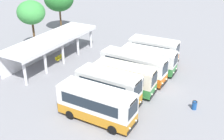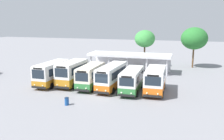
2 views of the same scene
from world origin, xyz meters
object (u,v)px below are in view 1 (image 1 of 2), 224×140
city_bus_second_in_row (109,87)px  waiting_chair_end_by_column (57,59)px  city_bus_nearest_orange (97,103)px  waiting_chair_middle_seat (62,56)px  city_bus_middle_cream (125,77)px  city_bus_far_end_green (154,50)px  waiting_chair_second_from_end (59,58)px  city_bus_fifth_blue (149,59)px  litter_bin_apron (194,105)px  city_bus_fourth_amber (133,66)px

city_bus_second_in_row → waiting_chair_end_by_column: city_bus_second_in_row is taller
city_bus_nearest_orange → waiting_chair_middle_seat: (9.73, 11.77, -1.33)m
city_bus_middle_cream → city_bus_far_end_green: bearing=0.4°
city_bus_nearest_orange → waiting_chair_second_from_end: bearing=52.2°
city_bus_far_end_green → waiting_chair_end_by_column: bearing=120.0°
city_bus_fifth_blue → litter_bin_apron: bearing=-128.8°
city_bus_nearest_orange → city_bus_fifth_blue: bearing=-1.3°
waiting_chair_middle_seat → city_bus_nearest_orange: bearing=-129.6°
city_bus_middle_cream → city_bus_far_end_green: city_bus_far_end_green is taller
litter_bin_apron → city_bus_fourth_amber: bearing=70.4°
litter_bin_apron → waiting_chair_second_from_end: bearing=81.5°
waiting_chair_middle_seat → waiting_chair_second_from_end: bearing=-179.7°
city_bus_middle_cream → waiting_chair_middle_seat: bearing=72.5°
city_bus_fifth_blue → waiting_chair_second_from_end: 12.47m
city_bus_fifth_blue → waiting_chair_second_from_end: size_ratio=8.25×
waiting_chair_second_from_end → litter_bin_apron: (-2.91, -19.38, -0.07)m
city_bus_fifth_blue → waiting_chair_second_from_end: city_bus_fifth_blue is taller
waiting_chair_second_from_end → waiting_chair_end_by_column: bearing=-171.2°
city_bus_second_in_row → litter_bin_apron: (3.19, -8.05, -1.49)m
city_bus_second_in_row → city_bus_fifth_blue: size_ratio=0.94×
city_bus_fifth_blue → waiting_chair_end_by_column: (-3.60, 11.95, -1.17)m
city_bus_middle_cream → city_bus_nearest_orange: bearing=-178.8°
city_bus_second_in_row → city_bus_middle_cream: bearing=-5.8°
city_bus_fifth_blue → city_bus_second_in_row: bearing=175.5°
city_bus_second_in_row → waiting_chair_second_from_end: 12.95m
city_bus_fourth_amber → city_bus_second_in_row: bearing=-179.9°
waiting_chair_end_by_column → litter_bin_apron: size_ratio=0.96×
litter_bin_apron → waiting_chair_middle_seat: bearing=79.7°
city_bus_second_in_row → city_bus_far_end_green: 12.13m
city_bus_far_end_green → litter_bin_apron: bearing=-138.8°
city_bus_far_end_green → waiting_chair_second_from_end: size_ratio=7.83×
city_bus_middle_cream → litter_bin_apron: bearing=-88.9°
waiting_chair_second_from_end → litter_bin_apron: litter_bin_apron is taller
city_bus_fifth_blue → waiting_chair_middle_seat: size_ratio=8.25×
city_bus_second_in_row → city_bus_far_end_green: city_bus_second_in_row is taller
city_bus_fifth_blue → waiting_chair_middle_seat: 12.34m
city_bus_second_in_row → city_bus_fourth_amber: city_bus_second_in_row is taller
city_bus_fourth_amber → city_bus_far_end_green: 6.07m
city_bus_fifth_blue → waiting_chair_middle_seat: city_bus_fifth_blue is taller
city_bus_far_end_green → waiting_chair_second_from_end: 13.11m
city_bus_second_in_row → city_bus_fifth_blue: city_bus_second_in_row is taller
waiting_chair_second_from_end → waiting_chair_middle_seat: bearing=0.3°
city_bus_fifth_blue → litter_bin_apron: city_bus_fifth_blue is taller
city_bus_middle_cream → waiting_chair_end_by_column: (2.47, 11.55, -1.25)m
city_bus_second_in_row → city_bus_nearest_orange: bearing=-171.7°
city_bus_nearest_orange → litter_bin_apron: bearing=-50.8°
waiting_chair_second_from_end → city_bus_second_in_row: bearing=-118.3°
waiting_chair_second_from_end → litter_bin_apron: bearing=-98.5°
city_bus_nearest_orange → waiting_chair_middle_seat: 15.33m
city_bus_second_in_row → waiting_chair_second_from_end: (6.10, 11.33, -1.43)m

